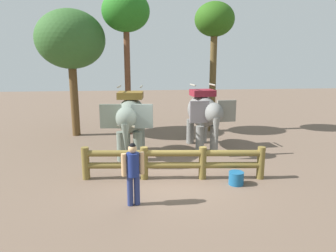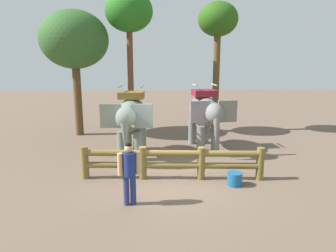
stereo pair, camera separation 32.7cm
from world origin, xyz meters
name	(u,v)px [view 1 (the left image)]	position (x,y,z in m)	size (l,w,h in m)	color
ground_plane	(173,178)	(0.00, 0.00, 0.00)	(60.00, 60.00, 0.00)	brown
log_fence	(173,161)	(0.00, -0.07, 0.61)	(5.79, 0.81, 1.05)	brown
elephant_near_left	(130,118)	(-1.35, 2.46, 1.56)	(1.84, 3.25, 2.77)	slate
elephant_center	(204,113)	(1.70, 3.21, 1.55)	(1.83, 3.22, 2.75)	slate
tourist_woman_in_black	(133,170)	(-1.27, -1.77, 0.97)	(0.59, 0.38, 1.68)	navy
tree_far_left	(126,14)	(-1.49, 6.35, 5.89)	(2.30, 2.30, 7.01)	brown
tree_back_center	(71,40)	(-4.14, 6.30, 4.65)	(3.28, 3.28, 6.10)	brown
tree_far_right	(214,25)	(2.92, 6.55, 5.49)	(2.01, 2.01, 6.60)	brown
feed_bucket	(236,178)	(1.85, -0.75, 0.20)	(0.45, 0.45, 0.40)	#19598C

